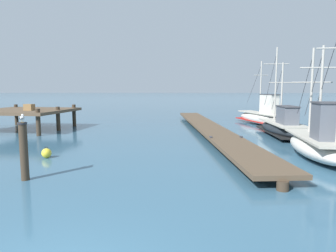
{
  "coord_description": "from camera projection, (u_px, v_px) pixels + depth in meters",
  "views": [
    {
      "loc": [
        2.07,
        -3.92,
        3.01
      ],
      "look_at": [
        1.73,
        9.05,
        1.4
      ],
      "focal_mm": 32.55,
      "sensor_mm": 36.0,
      "label": 1
    }
  ],
  "objects": [
    {
      "name": "mooring_piling",
      "position": [
        24.0,
        150.0,
        9.93
      ],
      "size": [
        0.3,
        0.3,
        1.92
      ],
      "color": "#3D3023",
      "rests_on": "ground"
    },
    {
      "name": "pier_platform",
      "position": [
        26.0,
        112.0,
        22.04
      ],
      "size": [
        6.72,
        6.5,
        1.93
      ],
      "color": "brown",
      "rests_on": "ground"
    },
    {
      "name": "mooring_buoy",
      "position": [
        46.0,
        153.0,
        13.22
      ],
      "size": [
        0.42,
        0.42,
        0.49
      ],
      "color": "yellow",
      "rests_on": "ground"
    },
    {
      "name": "fishing_boat_2",
      "position": [
        321.0,
        143.0,
        12.98
      ],
      "size": [
        2.61,
        6.44,
        6.0
      ],
      "color": "silver",
      "rests_on": "ground"
    },
    {
      "name": "fishing_boat_0",
      "position": [
        263.0,
        116.0,
        25.2
      ],
      "size": [
        3.15,
        7.09,
        5.24
      ],
      "color": "silver",
      "rests_on": "ground"
    },
    {
      "name": "perched_seagull",
      "position": [
        22.0,
        118.0,
        9.79
      ],
      "size": [
        0.2,
        0.38,
        0.26
      ],
      "color": "gold",
      "rests_on": "mooring_piling"
    },
    {
      "name": "floating_dock",
      "position": [
        209.0,
        128.0,
        20.48
      ],
      "size": [
        3.63,
        23.51,
        0.53
      ],
      "color": "brown",
      "rests_on": "ground"
    },
    {
      "name": "fishing_boat_1",
      "position": [
        282.0,
        127.0,
        19.45
      ],
      "size": [
        2.02,
        7.28,
        5.78
      ],
      "color": "black",
      "rests_on": "ground"
    }
  ]
}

